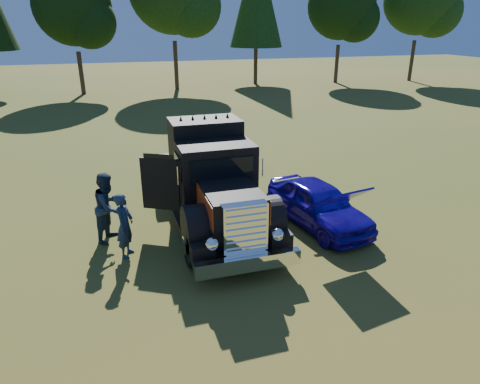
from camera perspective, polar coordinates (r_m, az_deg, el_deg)
name	(u,v)px	position (r m, az deg, el deg)	size (l,w,h in m)	color
ground	(212,259)	(11.12, -3.79, -8.86)	(120.00, 120.00, 0.00)	#395318
diamond_t_truck	(213,184)	(12.42, -3.67, 1.07)	(3.26, 7.16, 3.00)	black
hotrod_coupe	(318,204)	(12.79, 10.41, -1.58)	(2.21, 4.29, 1.89)	#0826BA
spectator_near	(125,225)	(11.25, -15.11, -4.32)	(0.62, 0.41, 1.71)	#1D2F44
spectator_far	(108,207)	(12.20, -17.14, -1.87)	(0.94, 0.73, 1.94)	#1C2E43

